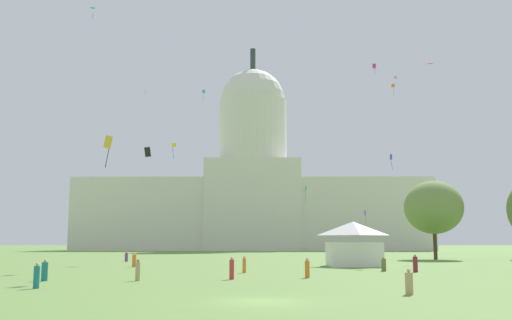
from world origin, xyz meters
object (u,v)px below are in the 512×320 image
at_px(kite_turquoise_high, 93,11).
at_px(kite_gold_low, 108,144).
at_px(event_tent, 353,244).
at_px(kite_yellow_mid, 174,147).
at_px(person_tan_near_tent, 138,271).
at_px(kite_cyan_high, 204,92).
at_px(person_orange_mid_center, 307,269).
at_px(kite_blue_mid, 391,158).
at_px(person_tan_edge_west, 409,283).
at_px(kite_orange_high, 393,86).
at_px(kite_green_low, 306,190).
at_px(person_olive_deep_crowd, 384,265).
at_px(person_navy_edge_east, 333,256).
at_px(capitol_building, 253,191).
at_px(kite_magenta_high, 374,66).
at_px(kite_pink_mid, 393,80).
at_px(person_purple_back_left, 126,257).
at_px(person_maroon_mid_left, 415,264).
at_px(person_maroon_lawn_far_right, 375,259).
at_px(tree_east_far, 434,207).
at_px(kite_black_low, 148,152).
at_px(person_teal_back_center, 45,271).
at_px(kite_red_mid, 429,66).
at_px(kite_white_mid, 145,93).
at_px(person_orange_mid_right, 244,265).
at_px(person_orange_front_right, 134,261).
at_px(person_red_near_tree_west, 232,269).
at_px(kite_violet_low, 365,215).

distance_m(kite_turquoise_high, kite_gold_low, 71.33).
xyz_separation_m(event_tent, kite_yellow_mid, (-28.30, 41.68, 18.90)).
xyz_separation_m(person_tan_near_tent, kite_cyan_high, (-4.41, 92.31, 38.68)).
distance_m(person_orange_mid_center, kite_blue_mid, 80.33).
xyz_separation_m(person_tan_edge_west, kite_orange_high, (29.29, 123.57, 45.73)).
xyz_separation_m(kite_cyan_high, kite_blue_mid, (42.07, -14.90, -18.82)).
relative_size(person_tan_near_tent, kite_blue_mid, 0.48).
relative_size(kite_green_low, kite_orange_high, 0.90).
bearing_deg(person_olive_deep_crowd, person_navy_edge_east, 113.50).
xyz_separation_m(capitol_building, kite_magenta_high, (29.03, -60.14, 24.12)).
bearing_deg(kite_orange_high, kite_pink_mid, 113.78).
xyz_separation_m(person_purple_back_left, person_maroon_mid_left, (34.97, -29.02, 0.12)).
height_order(person_olive_deep_crowd, kite_yellow_mid, kite_yellow_mid).
bearing_deg(capitol_building, person_maroon_lawn_far_right, -81.36).
bearing_deg(tree_east_far, kite_black_low, -161.63).
height_order(person_navy_edge_east, kite_blue_mid, kite_blue_mid).
height_order(event_tent, person_navy_edge_east, event_tent).
bearing_deg(person_tan_edge_west, person_tan_near_tent, -55.24).
bearing_deg(person_navy_edge_east, kite_green_low, 100.54).
bearing_deg(person_tan_edge_west, person_orange_mid_center, -95.85).
distance_m(person_teal_back_center, kite_black_low, 39.70).
height_order(person_purple_back_left, kite_green_low, kite_green_low).
xyz_separation_m(person_maroon_lawn_far_right, kite_magenta_high, (11.77, 53.53, 42.76)).
distance_m(kite_green_low, kite_turquoise_high, 61.51).
bearing_deg(person_purple_back_left, kite_gold_low, 132.99).
distance_m(event_tent, person_teal_back_center, 37.79).
xyz_separation_m(kite_red_mid, kite_orange_high, (7.33, 57.60, 12.29)).
bearing_deg(kite_yellow_mid, person_maroon_mid_left, -56.63).
height_order(tree_east_far, person_maroon_mid_left, tree_east_far).
distance_m(kite_red_mid, kite_pink_mid, 19.97).
bearing_deg(kite_red_mid, person_tan_near_tent, 61.39).
relative_size(person_navy_edge_east, person_tan_edge_west, 1.12).
bearing_deg(person_purple_back_left, kite_cyan_high, -60.87).
height_order(person_olive_deep_crowd, kite_blue_mid, kite_blue_mid).
relative_size(person_olive_deep_crowd, kite_turquoise_high, 0.72).
bearing_deg(tree_east_far, kite_white_mid, 156.88).
distance_m(kite_cyan_high, kite_white_mid, 21.42).
height_order(person_tan_near_tent, kite_black_low, kite_black_low).
xyz_separation_m(person_orange_mid_right, kite_red_mid, (31.90, 43.69, 33.35)).
bearing_deg(person_teal_back_center, person_orange_mid_center, -142.01).
bearing_deg(person_orange_front_right, kite_red_mid, 16.28).
xyz_separation_m(capitol_building, person_maroon_lawn_far_right, (17.27, -113.67, -18.64)).
bearing_deg(person_red_near_tree_west, person_orange_front_right, -29.13).
bearing_deg(kite_green_low, event_tent, 41.34).
xyz_separation_m(kite_violet_low, kite_pink_mid, (-3.18, -42.63, 18.28)).
relative_size(kite_magenta_high, kite_turquoise_high, 1.18).
bearing_deg(person_maroon_lawn_far_right, kite_green_low, 94.47).
distance_m(kite_green_low, kite_magenta_high, 41.39).
height_order(kite_yellow_mid, kite_white_mid, kite_white_mid).
height_order(person_tan_edge_west, kite_cyan_high, kite_cyan_high).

